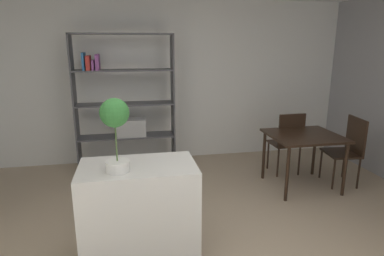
# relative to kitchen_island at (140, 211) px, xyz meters

# --- Properties ---
(back_partition) EXTENTS (6.45, 0.06, 2.62)m
(back_partition) POSITION_rel_kitchen_island_xyz_m (0.41, 2.67, 0.86)
(back_partition) COLOR white
(back_partition) RESTS_ON ground_plane
(kitchen_island) EXTENTS (1.03, 0.61, 0.89)m
(kitchen_island) POSITION_rel_kitchen_island_xyz_m (0.00, 0.00, 0.00)
(kitchen_island) COLOR silver
(kitchen_island) RESTS_ON ground_plane
(potted_plant_on_island) EXTENTS (0.24, 0.24, 0.62)m
(potted_plant_on_island) POSITION_rel_kitchen_island_xyz_m (-0.17, -0.11, 0.85)
(potted_plant_on_island) COLOR white
(potted_plant_on_island) RESTS_ON kitchen_island
(open_bookshelf) EXTENTS (1.48, 0.34, 2.07)m
(open_bookshelf) POSITION_rel_kitchen_island_xyz_m (-0.12, 2.25, 0.54)
(open_bookshelf) COLOR #4C4C51
(open_bookshelf) RESTS_ON ground_plane
(dining_table) EXTENTS (0.92, 0.85, 0.75)m
(dining_table) POSITION_rel_kitchen_island_xyz_m (2.24, 1.10, 0.21)
(dining_table) COLOR black
(dining_table) RESTS_ON ground_plane
(dining_chair_far) EXTENTS (0.41, 0.41, 0.95)m
(dining_chair_far) POSITION_rel_kitchen_island_xyz_m (2.24, 1.55, 0.11)
(dining_chair_far) COLOR black
(dining_chair_far) RESTS_ON ground_plane
(dining_chair_window_side) EXTENTS (0.46, 0.51, 0.95)m
(dining_chair_window_side) POSITION_rel_kitchen_island_xyz_m (2.91, 1.09, 0.11)
(dining_chair_window_side) COLOR black
(dining_chair_window_side) RESTS_ON ground_plane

